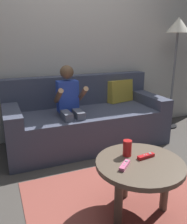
# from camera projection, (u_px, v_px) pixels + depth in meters

# --- Properties ---
(ground_plane) EXTENTS (8.95, 8.95, 0.00)m
(ground_plane) POSITION_uv_depth(u_px,v_px,m) (120.00, 190.00, 2.08)
(ground_plane) COLOR #4C4742
(wall_back) EXTENTS (4.48, 0.05, 2.50)m
(wall_back) POSITION_uv_depth(u_px,v_px,m) (68.00, 41.00, 3.01)
(wall_back) COLOR beige
(wall_back) RESTS_ON ground
(couch) EXTENTS (1.93, 0.80, 0.82)m
(couch) POSITION_uv_depth(u_px,v_px,m) (86.00, 120.00, 2.97)
(couch) COLOR #474C60
(couch) RESTS_ON ground
(person_seated_on_couch) EXTENTS (0.33, 0.40, 1.00)m
(person_seated_on_couch) POSITION_uv_depth(u_px,v_px,m) (70.00, 105.00, 2.64)
(person_seated_on_couch) COLOR slate
(person_seated_on_couch) RESTS_ON ground
(coffee_table) EXTENTS (0.64, 0.64, 0.43)m
(coffee_table) POSITION_uv_depth(u_px,v_px,m) (139.00, 169.00, 1.72)
(coffee_table) COLOR brown
(coffee_table) RESTS_ON ground
(area_rug) EXTENTS (1.61, 1.46, 0.01)m
(area_rug) POSITION_uv_depth(u_px,v_px,m) (137.00, 211.00, 1.82)
(area_rug) COLOR #9E4C42
(area_rug) RESTS_ON ground
(game_remote_red_near_edge) EXTENTS (0.14, 0.05, 0.03)m
(game_remote_red_near_edge) POSITION_uv_depth(u_px,v_px,m) (146.00, 156.00, 1.75)
(game_remote_red_near_edge) COLOR red
(game_remote_red_near_edge) RESTS_ON coffee_table
(game_remote_pink_center) EXTENTS (0.13, 0.12, 0.03)m
(game_remote_pink_center) POSITION_uv_depth(u_px,v_px,m) (125.00, 165.00, 1.63)
(game_remote_pink_center) COLOR pink
(game_remote_pink_center) RESTS_ON coffee_table
(soda_can) EXTENTS (0.07, 0.07, 0.12)m
(soda_can) POSITION_uv_depth(u_px,v_px,m) (127.00, 148.00, 1.77)
(soda_can) COLOR red
(soda_can) RESTS_ON coffee_table
(floor_lamp) EXTENTS (0.32, 0.32, 1.55)m
(floor_lamp) POSITION_uv_depth(u_px,v_px,m) (178.00, 34.00, 3.22)
(floor_lamp) COLOR black
(floor_lamp) RESTS_ON ground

